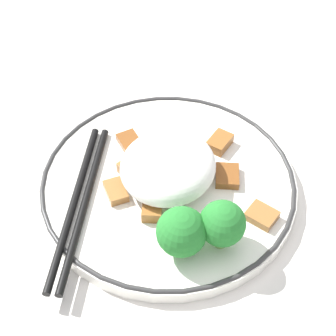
% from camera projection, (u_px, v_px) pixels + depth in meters
% --- Properties ---
extents(ground_plane, '(3.00, 3.00, 0.00)m').
position_uv_depth(ground_plane, '(168.00, 190.00, 0.59)').
color(ground_plane, silver).
extents(plate, '(0.27, 0.27, 0.02)m').
position_uv_depth(plate, '(168.00, 184.00, 0.58)').
color(plate, white).
rests_on(plate, ground_plane).
extents(rice_mound, '(0.10, 0.10, 0.04)m').
position_uv_depth(rice_mound, '(166.00, 164.00, 0.56)').
color(rice_mound, white).
rests_on(rice_mound, plate).
extents(broccoli_back_left, '(0.05, 0.05, 0.05)m').
position_uv_depth(broccoli_back_left, '(182.00, 232.00, 0.50)').
color(broccoli_back_left, '#7FB756').
rests_on(broccoli_back_left, plate).
extents(broccoli_back_center, '(0.04, 0.04, 0.05)m').
position_uv_depth(broccoli_back_center, '(222.00, 224.00, 0.50)').
color(broccoli_back_center, '#7FB756').
rests_on(broccoli_back_center, plate).
extents(meat_near_front, '(0.03, 0.04, 0.01)m').
position_uv_depth(meat_near_front, '(130.00, 142.00, 0.61)').
color(meat_near_front, brown).
rests_on(meat_near_front, plate).
extents(meat_near_left, '(0.03, 0.03, 0.01)m').
position_uv_depth(meat_near_left, '(260.00, 219.00, 0.54)').
color(meat_near_left, '#9E6633').
rests_on(meat_near_left, plate).
extents(meat_near_right, '(0.03, 0.03, 0.01)m').
position_uv_depth(meat_near_right, '(116.00, 191.00, 0.56)').
color(meat_near_right, '#9E6633').
rests_on(meat_near_right, plate).
extents(meat_near_back, '(0.04, 0.03, 0.01)m').
position_uv_depth(meat_near_back, '(133.00, 167.00, 0.58)').
color(meat_near_back, '#9E6633').
rests_on(meat_near_back, plate).
extents(meat_on_rice_edge, '(0.03, 0.03, 0.01)m').
position_uv_depth(meat_on_rice_edge, '(152.00, 209.00, 0.55)').
color(meat_on_rice_edge, '#995B28').
rests_on(meat_on_rice_edge, plate).
extents(meat_mid_left, '(0.04, 0.03, 0.01)m').
position_uv_depth(meat_mid_left, '(227.00, 176.00, 0.58)').
color(meat_mid_left, brown).
rests_on(meat_mid_left, plate).
extents(meat_mid_right, '(0.03, 0.02, 0.01)m').
position_uv_depth(meat_mid_right, '(220.00, 142.00, 0.61)').
color(meat_mid_right, '#995B28').
rests_on(meat_mid_right, plate).
extents(chopsticks, '(0.20, 0.09, 0.01)m').
position_uv_depth(chopsticks, '(79.00, 203.00, 0.55)').
color(chopsticks, black).
rests_on(chopsticks, plate).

